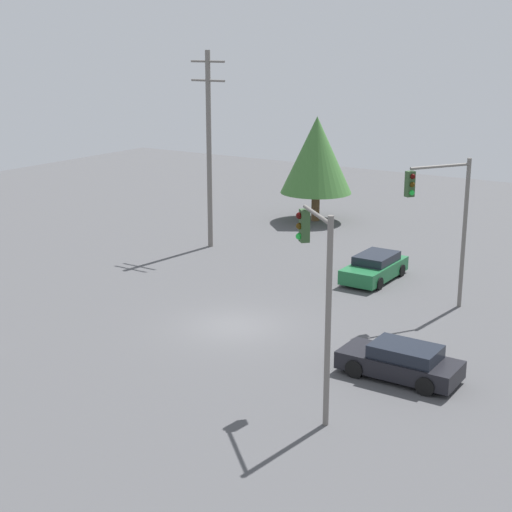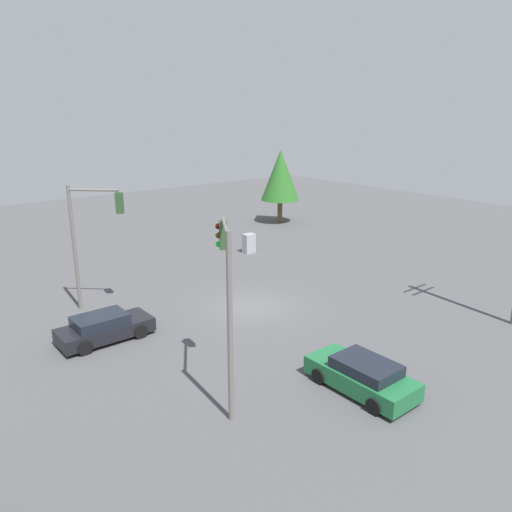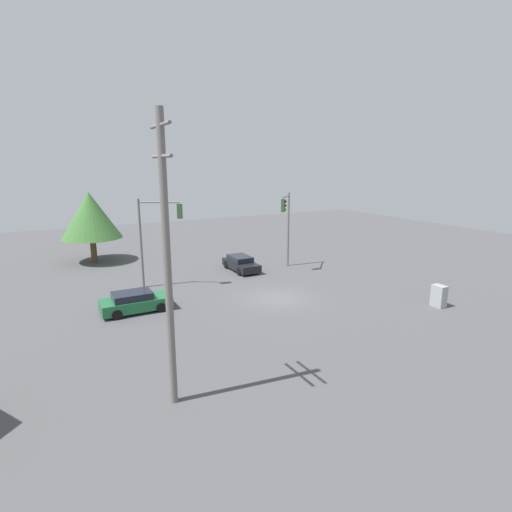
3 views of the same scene
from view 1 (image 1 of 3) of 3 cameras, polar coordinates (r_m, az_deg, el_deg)
name	(u,v)px [view 1 (image 1 of 3)]	position (r m, az deg, el deg)	size (l,w,h in m)	color
ground_plane	(235,326)	(32.35, -1.57, -5.11)	(80.00, 80.00, 0.00)	#4C4C4F
sedan_green	(375,267)	(38.70, 8.63, -0.83)	(1.93, 4.22, 1.27)	#1E6638
sedan_dark	(401,362)	(27.80, 10.48, -7.56)	(4.18, 1.87, 1.25)	black
traffic_signal_main	(318,278)	(23.80, 4.53, -1.60)	(2.16, 2.05, 6.54)	slate
traffic_signal_cross	(444,210)	(33.89, 13.51, 3.25)	(1.88, 2.82, 6.57)	slate
utility_pole_tall	(209,146)	(43.62, -3.44, 8.00)	(2.20, 0.28, 10.84)	slate
tree_corner	(317,155)	(50.45, 4.43, 7.33)	(4.59, 4.59, 6.72)	brown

